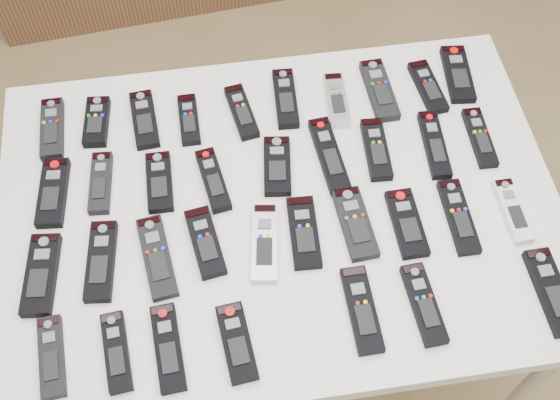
{
  "coord_description": "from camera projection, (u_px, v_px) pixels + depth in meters",
  "views": [
    {
      "loc": [
        -0.27,
        -0.7,
        2.11
      ],
      "look_at": [
        -0.14,
        0.11,
        0.8
      ],
      "focal_mm": 45.0,
      "sensor_mm": 36.0,
      "label": 1
    }
  ],
  "objects": [
    {
      "name": "remote_13",
      "position": [
        213.0,
        180.0,
        1.58
      ],
      "size": [
        0.07,
        0.17,
        0.02
      ],
      "primitive_type": "cube",
      "rotation": [
        0.0,
        0.0,
        0.15
      ],
      "color": "black",
      "rests_on": "table"
    },
    {
      "name": "remote_26",
      "position": [
        407.0,
        223.0,
        1.53
      ],
      "size": [
        0.06,
        0.17,
        0.02
      ],
      "primitive_type": "cube",
      "rotation": [
        0.0,
        0.0,
        0.01
      ],
      "color": "black",
      "rests_on": "table"
    },
    {
      "name": "remote_20",
      "position": [
        101.0,
        261.0,
        1.48
      ],
      "size": [
        0.07,
        0.19,
        0.02
      ],
      "primitive_type": "cube",
      "rotation": [
        0.0,
        0.0,
        -0.1
      ],
      "color": "black",
      "rests_on": "table"
    },
    {
      "name": "remote_25",
      "position": [
        355.0,
        223.0,
        1.53
      ],
      "size": [
        0.07,
        0.18,
        0.02
      ],
      "primitive_type": "cube",
      "rotation": [
        0.0,
        0.0,
        0.06
      ],
      "color": "black",
      "rests_on": "table"
    },
    {
      "name": "remote_34",
      "position": [
        424.0,
        304.0,
        1.42
      ],
      "size": [
        0.06,
        0.18,
        0.02
      ],
      "primitive_type": "cube",
      "rotation": [
        0.0,
        0.0,
        0.05
      ],
      "color": "black",
      "rests_on": "table"
    },
    {
      "name": "remote_11",
      "position": [
        101.0,
        183.0,
        1.58
      ],
      "size": [
        0.06,
        0.16,
        0.02
      ],
      "primitive_type": "cube",
      "rotation": [
        0.0,
        0.0,
        -0.08
      ],
      "color": "black",
      "rests_on": "table"
    },
    {
      "name": "remote_29",
      "position": [
        52.0,
        357.0,
        1.37
      ],
      "size": [
        0.06,
        0.17,
        0.02
      ],
      "primitive_type": "cube",
      "rotation": [
        0.0,
        0.0,
        0.08
      ],
      "color": "black",
      "rests_on": "table"
    },
    {
      "name": "remote_2",
      "position": [
        144.0,
        120.0,
        1.68
      ],
      "size": [
        0.07,
        0.17,
        0.02
      ],
      "primitive_type": "cube",
      "rotation": [
        0.0,
        0.0,
        0.07
      ],
      "color": "black",
      "rests_on": "table"
    },
    {
      "name": "remote_32",
      "position": [
        237.0,
        343.0,
        1.38
      ],
      "size": [
        0.07,
        0.17,
        0.02
      ],
      "primitive_type": "cube",
      "rotation": [
        0.0,
        0.0,
        0.1
      ],
      "color": "black",
      "rests_on": "table"
    },
    {
      "name": "remote_27",
      "position": [
        459.0,
        217.0,
        1.54
      ],
      "size": [
        0.05,
        0.19,
        0.02
      ],
      "primitive_type": "cube",
      "rotation": [
        0.0,
        0.0,
        -0.01
      ],
      "color": "black",
      "rests_on": "table"
    },
    {
      "name": "remote_7",
      "position": [
        379.0,
        90.0,
        1.73
      ],
      "size": [
        0.06,
        0.19,
        0.02
      ],
      "primitive_type": "cube",
      "rotation": [
        0.0,
        0.0,
        0.03
      ],
      "color": "black",
      "rests_on": "table"
    },
    {
      "name": "remote_15",
      "position": [
        329.0,
        155.0,
        1.62
      ],
      "size": [
        0.06,
        0.21,
        0.02
      ],
      "primitive_type": "cube",
      "rotation": [
        0.0,
        0.0,
        0.08
      ],
      "color": "black",
      "rests_on": "table"
    },
    {
      "name": "remote_3",
      "position": [
        189.0,
        120.0,
        1.68
      ],
      "size": [
        0.05,
        0.15,
        0.02
      ],
      "primitive_type": "cube",
      "rotation": [
        0.0,
        0.0,
        0.01
      ],
      "color": "black",
      "rests_on": "table"
    },
    {
      "name": "remote_24",
      "position": [
        304.0,
        232.0,
        1.51
      ],
      "size": [
        0.07,
        0.18,
        0.02
      ],
      "primitive_type": "cube",
      "rotation": [
        0.0,
        0.0,
        -0.05
      ],
      "color": "black",
      "rests_on": "table"
    },
    {
      "name": "remote_9",
      "position": [
        458.0,
        74.0,
        1.76
      ],
      "size": [
        0.08,
        0.18,
        0.02
      ],
      "primitive_type": "cube",
      "rotation": [
        0.0,
        0.0,
        -0.11
      ],
      "color": "black",
      "rests_on": "table"
    },
    {
      "name": "remote_6",
      "position": [
        336.0,
        100.0,
        1.71
      ],
      "size": [
        0.05,
        0.16,
        0.02
      ],
      "primitive_type": "cube",
      "rotation": [
        0.0,
        0.0,
        -0.05
      ],
      "color": "#B7B7BC",
      "rests_on": "table"
    },
    {
      "name": "remote_12",
      "position": [
        159.0,
        182.0,
        1.58
      ],
      "size": [
        0.06,
        0.16,
        0.02
      ],
      "primitive_type": "cube",
      "rotation": [
        0.0,
        0.0,
        -0.01
      ],
      "color": "black",
      "rests_on": "table"
    },
    {
      "name": "remote_1",
      "position": [
        97.0,
        122.0,
        1.67
      ],
      "size": [
        0.07,
        0.14,
        0.02
      ],
      "primitive_type": "cube",
      "rotation": [
        0.0,
        0.0,
        -0.1
      ],
      "color": "black",
      "rests_on": "table"
    },
    {
      "name": "ground",
      "position": [
        331.0,
        361.0,
        2.18
      ],
      "size": [
        4.0,
        4.0,
        0.0
      ],
      "primitive_type": "plane",
      "color": "olive",
      "rests_on": "ground"
    },
    {
      "name": "remote_5",
      "position": [
        286.0,
        99.0,
        1.71
      ],
      "size": [
        0.06,
        0.18,
        0.02
      ],
      "primitive_type": "cube",
      "rotation": [
        0.0,
        0.0,
        -0.06
      ],
      "color": "black",
      "rests_on": "table"
    },
    {
      "name": "remote_23",
      "position": [
        265.0,
        243.0,
        1.5
      ],
      "size": [
        0.08,
        0.19,
        0.02
      ],
      "primitive_type": "cube",
      "rotation": [
        0.0,
        0.0,
        -0.15
      ],
      "color": "#B7B7BC",
      "rests_on": "table"
    },
    {
      "name": "remote_17",
      "position": [
        434.0,
        145.0,
        1.64
      ],
      "size": [
        0.06,
        0.19,
        0.02
      ],
      "primitive_type": "cube",
      "rotation": [
        0.0,
        0.0,
        -0.07
      ],
      "color": "black",
      "rests_on": "table"
    },
    {
      "name": "remote_33",
      "position": [
        362.0,
        310.0,
        1.42
      ],
      "size": [
        0.05,
        0.19,
        0.02
      ],
      "primitive_type": "cube",
      "rotation": [
        0.0,
        0.0,
        0.01
      ],
      "color": "black",
      "rests_on": "table"
    },
    {
      "name": "remote_8",
      "position": [
        428.0,
        87.0,
        1.73
      ],
      "size": [
        0.06,
        0.17,
        0.02
      ],
      "primitive_type": "cube",
      "rotation": [
        0.0,
        0.0,
        0.1
      ],
      "color": "black",
      "rests_on": "table"
    },
    {
      "name": "remote_30",
      "position": [
        116.0,
        352.0,
        1.37
      ],
      "size": [
        0.06,
        0.17,
        0.02
      ],
      "primitive_type": "cube",
      "rotation": [
        0.0,
        0.0,
        0.09
      ],
      "color": "black",
      "rests_on": "table"
    },
    {
      "name": "remote_21",
      "position": [
        157.0,
        257.0,
        1.48
      ],
      "size": [
        0.08,
        0.2,
        0.02
      ],
      "primitive_type": "cube",
      "rotation": [
        0.0,
        0.0,
        0.13
      ],
      "color": "black",
      "rests_on": "table"
    },
    {
      "name": "remote_4",
      "position": [
        242.0,
        112.0,
        1.69
      ],
      "size": [
        0.07,
        0.16,
        0.02
      ],
      "primitive_type": "cube",
      "rotation": [
        0.0,
        0.0,
        0.15
      ],
      "color": "black",
      "rests_on": "table"
    },
    {
      "name": "table",
      "position": [
        280.0,
        218.0,
        1.61
      ],
      "size": [
        1.25,
        0.88,
        0.78
      ],
      "color": "white",
      "rests_on": "ground"
    },
    {
      "name": "remote_22",
      "position": [
        205.0,
        242.0,
        1.5
      ],
      "size": [
        0.08,
        0.17,
        0.02
      ],
      "primitive_type": "cube",
      "rotation": [
        0.0,
        0.0,
        0.15
      ],
      "color": "black",
      "rests_on": "table"
    },
    {
      "name": "remote_28",
      "position": [
        513.0,
        211.0,
        1.54
      ],
      "size": [
        0.05,
        0.16,
        0.02
      ],
      "primitive_type": "cube",
      "rotation": [
        0.0,
        0.0,
        0.01
      ],
      "color": "silver",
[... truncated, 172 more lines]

